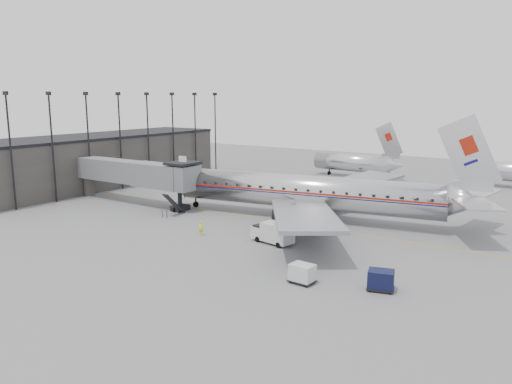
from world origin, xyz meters
TOP-DOWN VIEW (x-y plane):
  - ground at (0.00, 0.00)m, footprint 160.00×160.00m
  - terminal at (-34.00, 10.00)m, footprint 12.00×46.00m
  - apron_line at (3.00, 6.00)m, footprint 60.00×0.15m
  - jet_bridge at (-16.66, 3.67)m, footprint 21.00×6.20m
  - floodlight_masts at (-27.50, 13.00)m, footprint 0.90×42.25m
  - distant_aircraft_near at (-1.79, 42.00)m, footprint 16.39×3.20m
  - airliner at (6.80, 9.14)m, footprint 40.64×37.35m
  - service_van at (8.41, -2.03)m, footprint 4.79×2.54m
  - baggage_cart_navy at (21.87, -7.99)m, footprint 2.35×2.01m
  - baggage_cart_white at (16.14, -10.00)m, footprint 2.05×1.61m
  - ramp_worker at (0.60, -3.93)m, footprint 0.65×0.52m

SIDE VIEW (x-z plane):
  - ground at x=0.00m, z-range 0.00..0.00m
  - apron_line at x=3.00m, z-range 0.00..0.01m
  - ramp_worker at x=0.60m, z-range 0.00..1.56m
  - baggage_cart_white at x=16.14m, z-range 0.05..1.59m
  - baggage_cart_navy at x=21.87m, z-range 0.05..1.64m
  - service_van at x=8.41m, z-range 0.05..2.20m
  - distant_aircraft_near at x=-1.79m, z-range -2.40..7.86m
  - airliner at x=6.80m, z-range -3.22..9.73m
  - terminal at x=-34.00m, z-range 0.00..8.00m
  - jet_bridge at x=-16.66m, z-range 0.63..7.73m
  - floodlight_masts at x=-27.50m, z-range 0.74..15.99m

